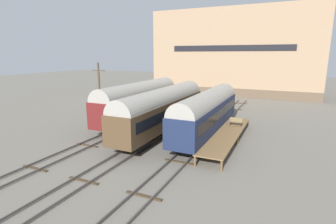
# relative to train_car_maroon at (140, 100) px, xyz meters

# --- Properties ---
(ground_plane) EXTENTS (200.00, 200.00, 0.00)m
(ground_plane) POSITION_rel_train_car_maroon_xyz_m (4.98, -7.38, -3.07)
(ground_plane) COLOR #6B665B
(track_left) EXTENTS (2.60, 60.00, 0.26)m
(track_left) POSITION_rel_train_car_maroon_xyz_m (-0.00, -7.38, -2.93)
(track_left) COLOR #4C4742
(track_left) RESTS_ON ground
(track_middle) EXTENTS (2.60, 60.00, 0.26)m
(track_middle) POSITION_rel_train_car_maroon_xyz_m (4.98, -7.38, -2.93)
(track_middle) COLOR #4C4742
(track_middle) RESTS_ON ground
(track_right) EXTENTS (2.60, 60.00, 0.26)m
(track_right) POSITION_rel_train_car_maroon_xyz_m (9.96, -7.38, -2.93)
(track_right) COLOR #4C4742
(track_right) RESTS_ON ground
(train_car_maroon) EXTENTS (3.12, 16.87, 5.42)m
(train_car_maroon) POSITION_rel_train_car_maroon_xyz_m (0.00, 0.00, 0.00)
(train_car_maroon) COLOR black
(train_car_maroon) RESTS_ON ground
(train_car_brown) EXTENTS (2.98, 18.42, 5.24)m
(train_car_brown) POSITION_rel_train_car_maroon_xyz_m (4.98, -3.04, -0.08)
(train_car_brown) COLOR black
(train_car_brown) RESTS_ON ground
(train_car_navy) EXTENTS (2.89, 16.68, 5.11)m
(train_car_navy) POSITION_rel_train_car_maroon_xyz_m (9.96, -2.27, -0.15)
(train_car_navy) COLOR black
(train_car_navy) RESTS_ON ground
(station_platform) EXTENTS (2.48, 14.26, 1.00)m
(station_platform) POSITION_rel_train_car_maroon_xyz_m (12.52, -3.59, -2.14)
(station_platform) COLOR brown
(station_platform) RESTS_ON ground
(bench) EXTENTS (1.40, 0.40, 0.91)m
(bench) POSITION_rel_train_car_maroon_xyz_m (12.75, -0.13, -1.58)
(bench) COLOR brown
(bench) RESTS_ON station_platform
(person_worker) EXTENTS (0.32, 0.32, 1.67)m
(person_worker) POSITION_rel_train_car_maroon_xyz_m (2.95, -10.04, -2.07)
(person_worker) COLOR #282833
(person_worker) RESTS_ON ground
(utility_pole) EXTENTS (1.80, 0.24, 7.98)m
(utility_pole) POSITION_rel_train_car_maroon_xyz_m (-3.57, -3.66, 1.09)
(utility_pole) COLOR #473828
(utility_pole) RESTS_ON ground
(warehouse_building) EXTENTS (35.93, 12.86, 18.60)m
(warehouse_building) POSITION_rel_train_car_maroon_xyz_m (6.11, 33.05, 6.23)
(warehouse_building) COLOR brown
(warehouse_building) RESTS_ON ground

